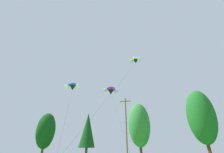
{
  "coord_description": "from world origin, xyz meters",
  "views": [
    {
      "loc": [
        3.8,
        7.67,
        2.03
      ],
      "look_at": [
        -0.34,
        25.12,
        10.74
      ],
      "focal_mm": 25.01,
      "sensor_mm": 36.0,
      "label": 1
    }
  ],
  "objects_px": {
    "parafoil_kite_mid_purple": "(111,90)",
    "parafoil_kite_high_white": "(136,60)",
    "utility_pole": "(126,127)",
    "parafoil_kite_far_blue_white": "(73,86)"
  },
  "relations": [
    {
      "from": "utility_pole",
      "to": "parafoil_kite_high_white",
      "type": "distance_m",
      "value": 13.14
    },
    {
      "from": "utility_pole",
      "to": "parafoil_kite_mid_purple",
      "type": "distance_m",
      "value": 11.28
    },
    {
      "from": "parafoil_kite_high_white",
      "to": "parafoil_kite_mid_purple",
      "type": "height_order",
      "value": "parafoil_kite_high_white"
    },
    {
      "from": "parafoil_kite_high_white",
      "to": "parafoil_kite_mid_purple",
      "type": "distance_m",
      "value": 10.71
    },
    {
      "from": "parafoil_kite_high_white",
      "to": "parafoil_kite_far_blue_white",
      "type": "bearing_deg",
      "value": -163.16
    },
    {
      "from": "utility_pole",
      "to": "parafoil_kite_far_blue_white",
      "type": "relative_size",
      "value": 0.97
    },
    {
      "from": "parafoil_kite_far_blue_white",
      "to": "parafoil_kite_high_white",
      "type": "bearing_deg",
      "value": 16.84
    },
    {
      "from": "parafoil_kite_mid_purple",
      "to": "parafoil_kite_high_white",
      "type": "bearing_deg",
      "value": -47.58
    },
    {
      "from": "parafoil_kite_high_white",
      "to": "parafoil_kite_mid_purple",
      "type": "relative_size",
      "value": 0.89
    },
    {
      "from": "utility_pole",
      "to": "parafoil_kite_high_white",
      "type": "height_order",
      "value": "parafoil_kite_high_white"
    }
  ]
}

